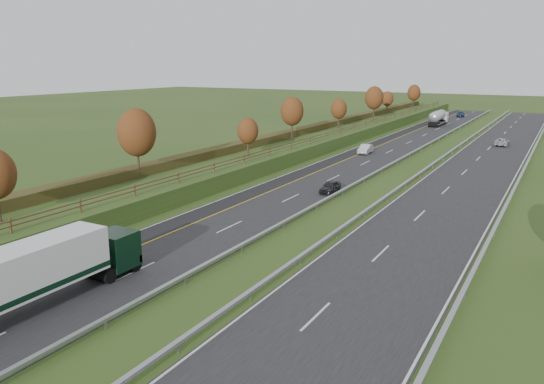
{
  "coord_description": "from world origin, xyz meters",
  "views": [
    {
      "loc": [
        26.77,
        -14.81,
        14.31
      ],
      "look_at": [
        2.45,
        28.66,
        2.2
      ],
      "focal_mm": 35.0,
      "sensor_mm": 36.0,
      "label": 1
    }
  ],
  "objects_px": {
    "car_silver_mid": "(366,149)",
    "road_tanker": "(439,117)",
    "car_oncoming": "(502,142)",
    "box_lorry": "(24,277)",
    "car_dark_near": "(330,187)",
    "car_small_far": "(461,114)"
  },
  "relations": [
    {
      "from": "box_lorry",
      "to": "car_silver_mid",
      "type": "height_order",
      "value": "box_lorry"
    },
    {
      "from": "road_tanker",
      "to": "car_oncoming",
      "type": "relative_size",
      "value": 2.33
    },
    {
      "from": "car_small_far",
      "to": "car_oncoming",
      "type": "relative_size",
      "value": 0.97
    },
    {
      "from": "car_small_far",
      "to": "car_oncoming",
      "type": "distance_m",
      "value": 53.72
    },
    {
      "from": "road_tanker",
      "to": "car_small_far",
      "type": "height_order",
      "value": "road_tanker"
    },
    {
      "from": "car_dark_near",
      "to": "car_small_far",
      "type": "bearing_deg",
      "value": 90.14
    },
    {
      "from": "box_lorry",
      "to": "car_silver_mid",
      "type": "relative_size",
      "value": 3.62
    },
    {
      "from": "car_dark_near",
      "to": "car_silver_mid",
      "type": "distance_m",
      "value": 28.17
    },
    {
      "from": "car_silver_mid",
      "to": "road_tanker",
      "type": "bearing_deg",
      "value": 84.9
    },
    {
      "from": "car_small_far",
      "to": "car_oncoming",
      "type": "bearing_deg",
      "value": -78.9
    },
    {
      "from": "car_dark_near",
      "to": "car_oncoming",
      "type": "height_order",
      "value": "car_oncoming"
    },
    {
      "from": "car_oncoming",
      "to": "car_dark_near",
      "type": "bearing_deg",
      "value": 74.64
    },
    {
      "from": "car_small_far",
      "to": "road_tanker",
      "type": "bearing_deg",
      "value": -98.58
    },
    {
      "from": "road_tanker",
      "to": "car_dark_near",
      "type": "relative_size",
      "value": 2.96
    },
    {
      "from": "road_tanker",
      "to": "car_oncoming",
      "type": "bearing_deg",
      "value": -58.17
    },
    {
      "from": "car_silver_mid",
      "to": "car_oncoming",
      "type": "height_order",
      "value": "car_silver_mid"
    },
    {
      "from": "box_lorry",
      "to": "road_tanker",
      "type": "xyz_separation_m",
      "value": [
        -0.63,
        111.58,
        -0.47
      ]
    },
    {
      "from": "road_tanker",
      "to": "car_oncoming",
      "type": "distance_m",
      "value": 32.42
    },
    {
      "from": "car_small_far",
      "to": "car_silver_mid",
      "type": "bearing_deg",
      "value": -98.19
    },
    {
      "from": "box_lorry",
      "to": "car_oncoming",
      "type": "xyz_separation_m",
      "value": [
        16.45,
        84.05,
        -1.62
      ]
    },
    {
      "from": "car_dark_near",
      "to": "car_silver_mid",
      "type": "relative_size",
      "value": 0.84
    },
    {
      "from": "box_lorry",
      "to": "car_silver_mid",
      "type": "xyz_separation_m",
      "value": [
        -1.9,
        64.08,
        -1.55
      ]
    }
  ]
}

